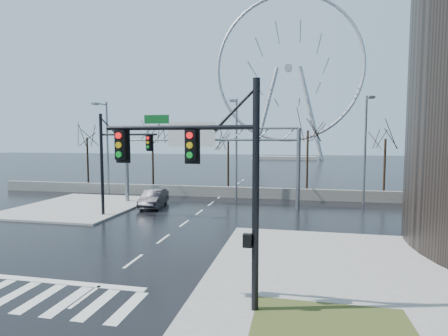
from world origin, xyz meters
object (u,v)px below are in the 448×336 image
(ferris_wheel, at_px, (288,74))
(car, at_px, (154,198))
(signal_mast_near, at_px, (216,172))
(sign_gantry, at_px, (204,149))
(signal_mast_far, at_px, (115,155))

(ferris_wheel, relative_size, car, 10.67)
(signal_mast_near, relative_size, car, 1.68)
(signal_mast_near, distance_m, sign_gantry, 19.79)
(signal_mast_far, height_order, ferris_wheel, ferris_wheel)
(sign_gantry, height_order, car, sign_gantry)
(sign_gantry, relative_size, car, 3.43)
(signal_mast_near, bearing_deg, ferris_wheel, 90.08)
(signal_mast_far, height_order, car, signal_mast_far)
(signal_mast_far, distance_m, car, 6.16)
(signal_mast_near, xyz_separation_m, sign_gantry, (-5.52, 19.00, 0.31))
(signal_mast_near, relative_size, sign_gantry, 0.49)
(sign_gantry, bearing_deg, signal_mast_far, -132.47)
(sign_gantry, relative_size, ferris_wheel, 0.32)
(signal_mast_near, height_order, signal_mast_far, same)
(sign_gantry, distance_m, ferris_wheel, 82.91)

